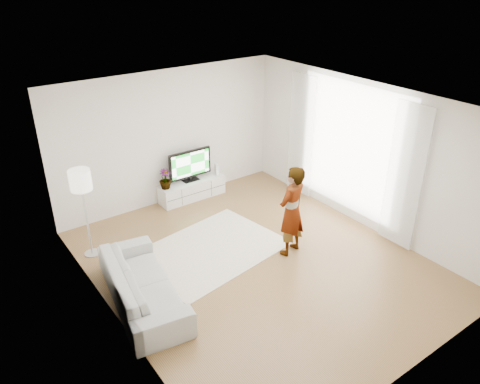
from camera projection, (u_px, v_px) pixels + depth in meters
floor at (257, 263)px, 8.07m from camera, size 6.00×6.00×0.00m
ceiling at (260, 104)px, 6.82m from camera, size 6.00×6.00×0.00m
wall_left at (108, 240)px, 6.13m from camera, size 0.02×6.00×2.80m
wall_right at (363, 155)px, 8.76m from camera, size 0.02×6.00×2.80m
wall_back at (169, 138)px, 9.62m from camera, size 5.00×0.02×2.80m
wall_front at (422, 286)px, 5.27m from camera, size 5.00×0.02×2.80m
window at (351, 148)px, 8.94m from camera, size 0.01×2.60×2.50m
curtain_near at (405, 177)px, 8.00m from camera, size 0.04×0.70×2.60m
curtain_far at (301, 136)px, 9.89m from camera, size 0.04×0.70×2.60m
media_console at (192, 189)px, 10.17m from camera, size 1.47×0.42×0.41m
television at (190, 165)px, 9.93m from camera, size 0.99×0.19×0.69m
game_console at (216, 169)px, 10.36m from camera, size 0.10×0.18×0.24m
potted_plant at (165, 179)px, 9.65m from camera, size 0.30×0.30×0.42m
rug at (211, 250)px, 8.43m from camera, size 2.75×2.16×0.01m
player at (292, 211)px, 8.00m from camera, size 0.68×0.53×1.64m
sofa at (142, 284)px, 7.03m from camera, size 1.22×2.34×0.65m
floor_lamp at (81, 184)px, 7.71m from camera, size 0.36×0.36×1.62m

